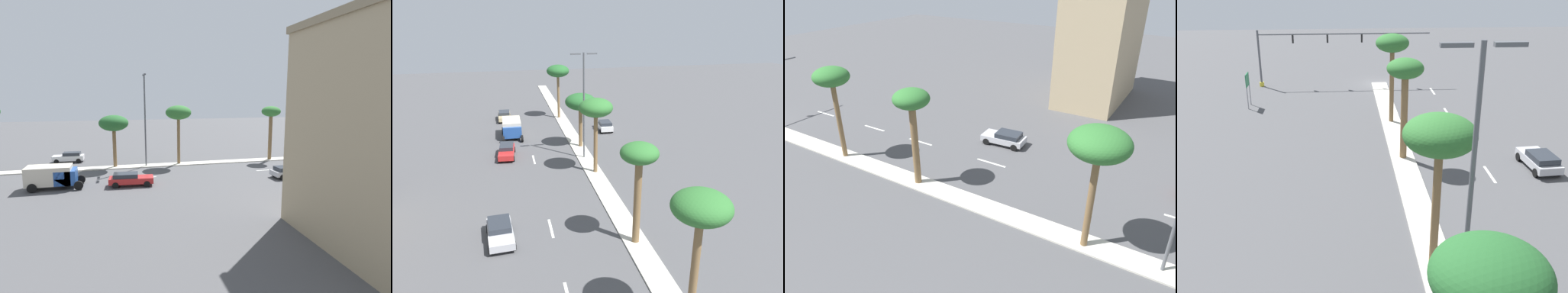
% 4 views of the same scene
% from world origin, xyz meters
% --- Properties ---
extents(ground_plane, '(160.00, 160.00, 0.00)m').
position_xyz_m(ground_plane, '(0.00, 34.16, 0.00)').
color(ground_plane, '#4C4C4F').
extents(lane_stripe_right, '(0.20, 2.80, 0.01)m').
position_xyz_m(lane_stripe_right, '(-5.88, 4.00, 0.01)').
color(lane_stripe_right, silver).
rests_on(lane_stripe_right, ground).
extents(lane_stripe_near, '(0.20, 2.80, 0.01)m').
position_xyz_m(lane_stripe_near, '(-5.88, 11.88, 0.01)').
color(lane_stripe_near, silver).
rests_on(lane_stripe_near, ground).
extents(lane_stripe_leading, '(0.20, 2.80, 0.01)m').
position_xyz_m(lane_stripe_leading, '(-5.88, 18.16, 0.01)').
color(lane_stripe_leading, silver).
rests_on(lane_stripe_leading, ground).
extents(lane_stripe_trailing, '(0.20, 2.80, 0.01)m').
position_xyz_m(lane_stripe_trailing, '(-5.88, 26.15, 0.01)').
color(lane_stripe_trailing, silver).
rests_on(lane_stripe_trailing, ground).
extents(commercial_building, '(13.84, 7.19, 14.15)m').
position_xyz_m(commercial_building, '(-27.51, 28.82, 7.09)').
color(commercial_building, tan).
rests_on(commercial_building, ground).
extents(palm_tree_front, '(2.97, 2.97, 8.09)m').
position_xyz_m(palm_tree_front, '(-0.00, 14.38, 7.10)').
color(palm_tree_front, brown).
rests_on(palm_tree_front, median_curb).
extents(palm_tree_center, '(2.70, 2.70, 7.67)m').
position_xyz_m(palm_tree_center, '(-0.03, 22.86, 6.53)').
color(palm_tree_center, brown).
rests_on(palm_tree_center, median_curb).
extents(palm_tree_trailing, '(3.45, 3.45, 7.89)m').
position_xyz_m(palm_tree_trailing, '(0.17, 36.28, 6.89)').
color(palm_tree_trailing, brown).
rests_on(palm_tree_trailing, median_curb).
extents(sedan_silver_near, '(2.19, 4.22, 1.30)m').
position_xyz_m(sedan_silver_near, '(-9.76, 25.40, 0.71)').
color(sedan_silver_near, '#B2B2B7').
rests_on(sedan_silver_near, ground).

